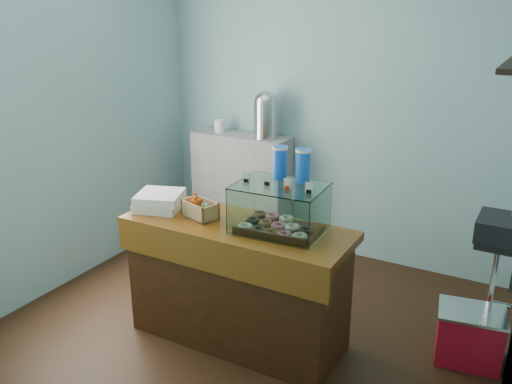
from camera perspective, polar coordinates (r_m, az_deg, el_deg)
The scene contains 9 objects.
ground at distance 4.30m, azimuth -0.11°, elevation -13.40°, with size 3.50×3.50×0.00m, color black.
room_shell at distance 3.67m, azimuth 0.29°, elevation 9.59°, with size 3.54×3.04×2.82m.
counter at distance 3.88m, azimuth -1.98°, elevation -9.46°, with size 1.60×0.60×0.90m.
back_shelf at distance 5.51m, azimuth -1.56°, elevation 0.49°, with size 1.00×0.32×1.10m, color #9A999C.
display_case at distance 3.55m, azimuth 2.65°, elevation -1.32°, with size 0.60×0.46×0.53m.
condiment_crate at distance 3.80m, azimuth -5.97°, elevation -1.79°, with size 0.28×0.22×0.18m.
pastry_boxes at distance 4.00m, azimuth -10.12°, elevation -0.90°, with size 0.41×0.40×0.12m.
coffee_urn at distance 5.16m, azimuth 1.01°, elevation 8.28°, with size 0.25×0.25×0.46m.
red_cooler at distance 4.06m, azimuth 21.53°, elevation -13.86°, with size 0.48×0.40×0.38m.
Camera 1 is at (1.77, -3.16, 2.32)m, focal length 38.00 mm.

